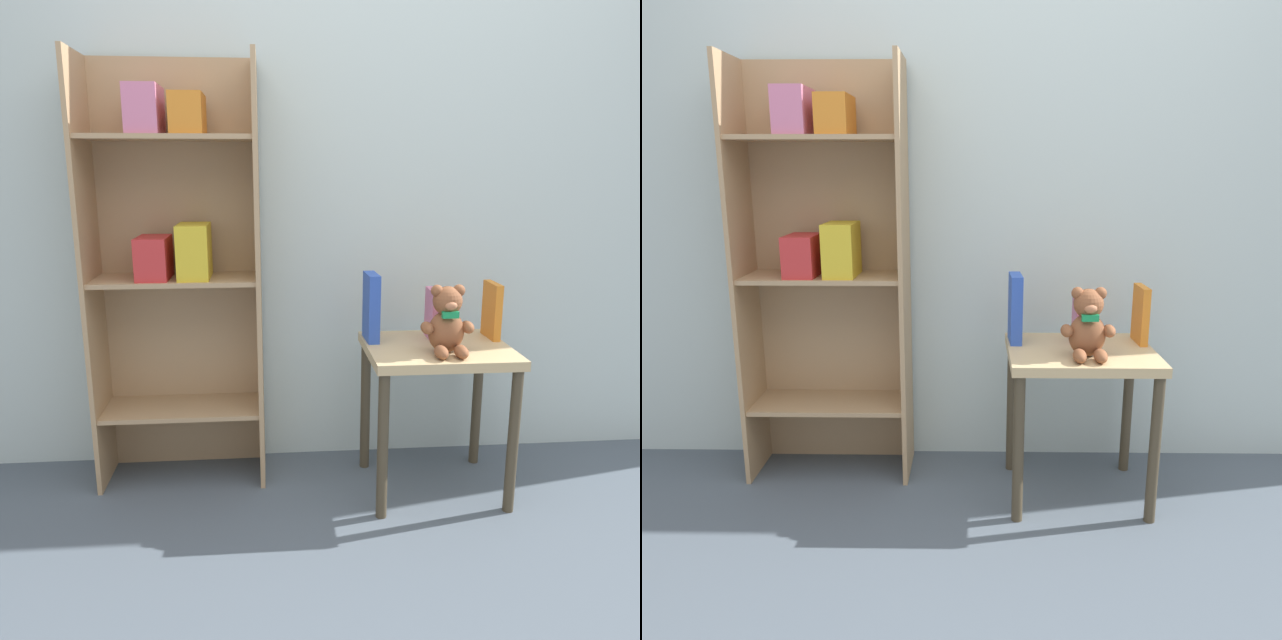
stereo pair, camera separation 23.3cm
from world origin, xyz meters
The scene contains 7 objects.
wall_back centered at (0.00, 1.51, 1.25)m, with size 4.80×0.06×2.50m.
bookshelf_side centered at (-0.78, 1.35, 0.91)m, with size 0.65×0.29×1.64m.
display_table centered at (0.21, 1.13, 0.49)m, with size 0.54×0.46×0.59m.
teddy_bear centered at (0.21, 1.03, 0.70)m, with size 0.19×0.17×0.25m.
book_standing_blue centered at (-0.03, 1.23, 0.72)m, with size 0.04×0.14×0.26m, color #2D51B7.
book_standing_pink centered at (0.21, 1.23, 0.69)m, with size 0.03×0.14×0.20m, color #D17093.
book_standing_orange centered at (0.45, 1.22, 0.70)m, with size 0.03×0.14×0.22m, color orange.
Camera 2 is at (-0.19, -1.09, 1.24)m, focal length 35.00 mm.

